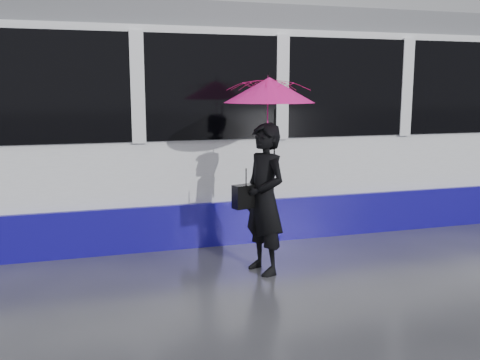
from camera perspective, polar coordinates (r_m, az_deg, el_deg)
name	(u,v)px	position (r m, az deg, el deg)	size (l,w,h in m)	color
ground	(199,279)	(6.33, -4.40, -10.52)	(90.00, 90.00, 0.00)	#2A2A2F
rails	(165,226)	(8.68, -7.96, -4.91)	(34.00, 1.51, 0.02)	#3F3D38
tram	(163,125)	(8.42, -8.24, 5.87)	(26.00, 2.56, 3.35)	white
woman	(264,199)	(6.33, 2.60, -2.04)	(0.65, 0.43, 1.80)	black
umbrella	(269,108)	(6.22, 3.12, 7.68)	(1.31, 1.31, 1.21)	#DF124A
handbag	(246,196)	(6.28, 0.65, -1.73)	(0.35, 0.22, 0.46)	black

